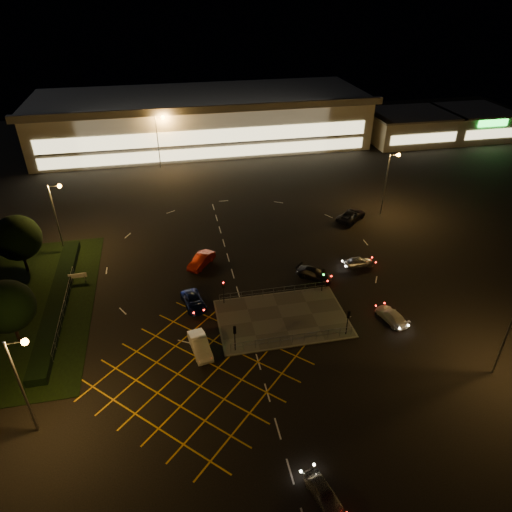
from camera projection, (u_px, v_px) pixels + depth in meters
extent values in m
plane|color=black|center=(261.00, 310.00, 52.46)|extent=(180.00, 180.00, 0.00)
cube|color=#4C4944|center=(282.00, 318.00, 51.11)|extent=(14.00, 9.00, 0.12)
cube|color=black|center=(13.00, 308.00, 52.61)|extent=(18.00, 30.00, 0.08)
cube|color=black|center=(58.00, 300.00, 53.23)|extent=(2.00, 26.00, 1.00)
cube|color=beige|center=(202.00, 120.00, 101.30)|extent=(70.00, 25.00, 10.00)
cube|color=slate|center=(201.00, 96.00, 98.55)|extent=(72.00, 26.50, 0.60)
cube|color=#FFEAA5|center=(209.00, 137.00, 90.88)|extent=(66.00, 0.20, 3.00)
cube|color=#FFEAA5|center=(210.00, 153.00, 92.58)|extent=(66.00, 0.20, 2.20)
cube|color=beige|center=(408.00, 127.00, 103.62)|extent=(18.00, 14.00, 6.00)
cube|color=slate|center=(411.00, 113.00, 101.95)|extent=(18.80, 14.80, 0.40)
cube|color=#FFEAA5|center=(424.00, 138.00, 97.98)|extent=(15.30, 0.20, 2.00)
cube|color=beige|center=(471.00, 123.00, 106.37)|extent=(14.00, 14.00, 6.00)
cube|color=slate|center=(475.00, 110.00, 104.70)|extent=(14.80, 14.80, 0.40)
cube|color=#FFEAA5|center=(490.00, 134.00, 100.72)|extent=(11.90, 0.20, 2.00)
cube|color=#19E533|center=(493.00, 123.00, 99.37)|extent=(7.00, 0.30, 1.40)
cylinder|color=slate|center=(22.00, 389.00, 36.07)|extent=(0.20, 0.20, 10.00)
cylinder|color=slate|center=(14.00, 343.00, 33.64)|extent=(1.40, 0.12, 0.12)
sphere|color=orange|center=(25.00, 342.00, 33.79)|extent=(0.56, 0.56, 0.56)
cylinder|color=slate|center=(507.00, 333.00, 41.62)|extent=(0.20, 0.20, 10.00)
cylinder|color=slate|center=(57.00, 220.00, 60.64)|extent=(0.20, 0.20, 10.00)
cylinder|color=slate|center=(54.00, 186.00, 58.22)|extent=(1.40, 0.12, 0.12)
sphere|color=orange|center=(59.00, 186.00, 58.36)|extent=(0.56, 0.56, 0.56)
cylinder|color=slate|center=(385.00, 185.00, 70.54)|extent=(0.20, 0.20, 10.00)
cylinder|color=slate|center=(394.00, 155.00, 68.12)|extent=(1.40, 0.12, 0.12)
sphere|color=orange|center=(399.00, 155.00, 68.27)|extent=(0.56, 0.56, 0.56)
cylinder|color=slate|center=(158.00, 143.00, 87.96)|extent=(0.20, 0.20, 10.00)
cylinder|color=slate|center=(159.00, 118.00, 85.53)|extent=(1.40, 0.12, 0.12)
sphere|color=orange|center=(163.00, 118.00, 85.68)|extent=(0.56, 0.56, 0.56)
cylinder|color=slate|center=(350.00, 128.00, 96.49)|extent=(0.20, 0.20, 10.00)
cylinder|color=slate|center=(355.00, 104.00, 94.07)|extent=(1.40, 0.12, 0.12)
sphere|color=orange|center=(358.00, 104.00, 94.21)|extent=(0.56, 0.56, 0.56)
cylinder|color=black|center=(235.00, 339.00, 45.93)|extent=(0.10, 0.10, 3.00)
cube|color=black|center=(235.00, 330.00, 45.30)|extent=(0.28, 0.18, 0.90)
sphere|color=#19FF33|center=(234.00, 329.00, 45.41)|extent=(0.16, 0.16, 0.16)
cylinder|color=black|center=(347.00, 323.00, 47.99)|extent=(0.10, 0.10, 3.00)
cube|color=black|center=(348.00, 314.00, 47.36)|extent=(0.28, 0.18, 0.90)
sphere|color=#19FF33|center=(348.00, 314.00, 47.47)|extent=(0.16, 0.16, 0.16)
cylinder|color=black|center=(224.00, 293.00, 52.58)|extent=(0.10, 0.10, 3.00)
cube|color=black|center=(223.00, 284.00, 51.94)|extent=(0.28, 0.18, 0.90)
sphere|color=#FF0C0C|center=(223.00, 285.00, 51.83)|extent=(0.16, 0.16, 0.16)
cylinder|color=black|center=(323.00, 280.00, 54.64)|extent=(0.10, 0.10, 3.00)
cube|color=black|center=(323.00, 272.00, 54.00)|extent=(0.28, 0.18, 0.90)
sphere|color=#19FF33|center=(324.00, 273.00, 53.89)|extent=(0.16, 0.16, 0.16)
cylinder|color=black|center=(25.00, 262.00, 58.52)|extent=(0.36, 0.36, 2.88)
sphere|color=black|center=(18.00, 238.00, 56.65)|extent=(5.76, 5.76, 5.76)
cylinder|color=black|center=(16.00, 332.00, 47.28)|extent=(0.36, 0.36, 2.70)
sphere|color=black|center=(7.00, 307.00, 45.53)|extent=(5.40, 5.40, 5.40)
imported|color=#B2B6BA|center=(323.00, 492.00, 33.46)|extent=(2.46, 4.02, 1.28)
imported|color=silver|center=(200.00, 345.00, 46.38)|extent=(2.35, 4.82, 1.52)
imported|color=#0D174F|center=(194.00, 301.00, 52.77)|extent=(3.02, 4.97, 1.29)
imported|color=black|center=(314.00, 274.00, 57.51)|extent=(4.71, 4.52, 1.35)
imported|color=#A6A7AD|center=(359.00, 262.00, 59.93)|extent=(3.85, 1.56, 1.31)
imported|color=maroon|center=(201.00, 260.00, 60.00)|extent=(4.19, 4.72, 1.55)
imported|color=black|center=(351.00, 216.00, 71.00)|extent=(6.03, 5.57, 1.57)
imported|color=#BDBDBD|center=(392.00, 316.00, 50.59)|extent=(2.60, 4.57, 1.25)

